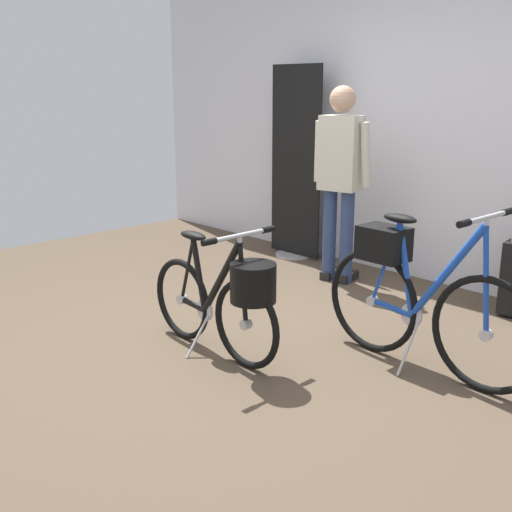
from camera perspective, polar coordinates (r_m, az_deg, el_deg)
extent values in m
plane|color=brown|center=(3.96, -2.83, -8.47)|extent=(6.89, 6.89, 0.00)
cube|color=silver|center=(5.37, 16.01, 14.30)|extent=(6.89, 0.10, 3.12)
cylinder|color=#B7B7BC|center=(6.10, 3.48, 0.14)|extent=(0.36, 0.36, 0.02)
cube|color=black|center=(5.93, 3.61, 8.48)|extent=(0.60, 0.02, 1.76)
torus|color=black|center=(3.62, -0.92, -6.22)|extent=(0.53, 0.04, 0.53)
cylinder|color=#B7B7BC|center=(3.62, -0.92, -6.22)|extent=(0.06, 0.05, 0.06)
torus|color=black|center=(4.07, -6.73, -3.91)|extent=(0.53, 0.04, 0.53)
cylinder|color=#B7B7BC|center=(4.07, -6.73, -3.91)|extent=(0.06, 0.05, 0.06)
cylinder|color=black|center=(3.98, -5.72, -4.40)|extent=(0.23, 0.04, 0.05)
cylinder|color=black|center=(3.70, -3.16, -2.00)|extent=(0.36, 0.04, 0.51)
cylinder|color=black|center=(3.87, -5.20, -1.69)|extent=(0.13, 0.04, 0.44)
cylinder|color=black|center=(3.98, -5.72, -4.40)|extent=(0.23, 0.03, 0.04)
cylinder|color=black|center=(3.56, -1.20, -2.55)|extent=(0.08, 0.03, 0.48)
cylinder|color=black|center=(3.95, -6.24, -1.24)|extent=(0.15, 0.02, 0.43)
ellipsoid|color=black|center=(3.84, -5.73, 1.87)|extent=(0.22, 0.09, 0.05)
cylinder|color=#B7B7BC|center=(3.51, -1.49, 1.56)|extent=(0.03, 0.03, 0.04)
cylinder|color=#B7B7BC|center=(3.50, -1.49, 1.88)|extent=(0.03, 0.44, 0.03)
cylinder|color=black|center=(3.37, -4.28, 1.28)|extent=(0.04, 0.09, 0.04)
cylinder|color=black|center=(3.65, 1.08, 2.42)|extent=(0.04, 0.09, 0.04)
cylinder|color=#B7B7BC|center=(3.90, -4.68, -4.92)|extent=(0.14, 0.02, 0.14)
cylinder|color=#B7B7BC|center=(3.86, -5.28, -7.23)|extent=(0.02, 0.19, 0.25)
cylinder|color=black|center=(3.49, -0.26, -2.44)|extent=(0.26, 0.26, 0.22)
torus|color=black|center=(3.53, 20.15, -6.76)|extent=(0.65, 0.06, 0.65)
cylinder|color=#B7B7BC|center=(3.53, 20.15, -6.76)|extent=(0.06, 0.05, 0.06)
torus|color=black|center=(3.90, 10.52, -4.00)|extent=(0.65, 0.06, 0.65)
cylinder|color=#B7B7BC|center=(3.90, 10.52, -4.00)|extent=(0.06, 0.05, 0.06)
cylinder|color=#1947B2|center=(3.83, 12.19, -4.61)|extent=(0.29, 0.04, 0.05)
cylinder|color=#1947B2|center=(3.56, 16.89, -1.49)|extent=(0.44, 0.05, 0.62)
cylinder|color=#1947B2|center=(3.70, 13.43, -1.14)|extent=(0.15, 0.04, 0.54)
cylinder|color=#1947B2|center=(3.83, 12.19, -4.61)|extent=(0.28, 0.03, 0.04)
cylinder|color=#1947B2|center=(3.45, 20.16, -2.15)|extent=(0.09, 0.03, 0.58)
cylinder|color=#1947B2|center=(3.78, 11.68, -0.58)|extent=(0.18, 0.03, 0.52)
ellipsoid|color=black|center=(3.67, 12.94, 3.35)|extent=(0.22, 0.10, 0.05)
cylinder|color=#B7B7BC|center=(3.39, 20.19, 2.98)|extent=(0.03, 0.03, 0.04)
cylinder|color=#B7B7BC|center=(3.39, 20.22, 3.31)|extent=(0.04, 0.44, 0.03)
cylinder|color=black|center=(3.20, 18.36, 2.81)|extent=(0.04, 0.09, 0.04)
cylinder|color=black|center=(3.58, 21.88, 3.75)|extent=(0.04, 0.09, 0.04)
cylinder|color=#B7B7BC|center=(3.75, 13.93, -5.23)|extent=(0.14, 0.02, 0.14)
cylinder|color=#B7B7BC|center=(3.72, 13.65, -8.11)|extent=(0.02, 0.19, 0.30)
cube|color=black|center=(3.76, 11.50, 1.14)|extent=(0.28, 0.21, 0.20)
cylinder|color=navy|center=(5.21, 8.22, 1.68)|extent=(0.11, 0.11, 0.77)
cube|color=black|center=(5.35, 8.33, -1.88)|extent=(0.13, 0.25, 0.07)
cylinder|color=navy|center=(5.28, 6.69, 1.92)|extent=(0.11, 0.11, 0.77)
cube|color=black|center=(5.42, 6.83, -1.60)|extent=(0.13, 0.25, 0.07)
cube|color=beige|center=(5.13, 7.71, 9.23)|extent=(0.35, 0.26, 0.59)
cylinder|color=beige|center=(5.05, 9.92, 9.06)|extent=(0.11, 0.12, 0.50)
cylinder|color=beige|center=(5.25, 5.74, 9.43)|extent=(0.12, 0.12, 0.50)
sphere|color=tan|center=(5.11, 7.88, 13.94)|extent=(0.21, 0.21, 0.21)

